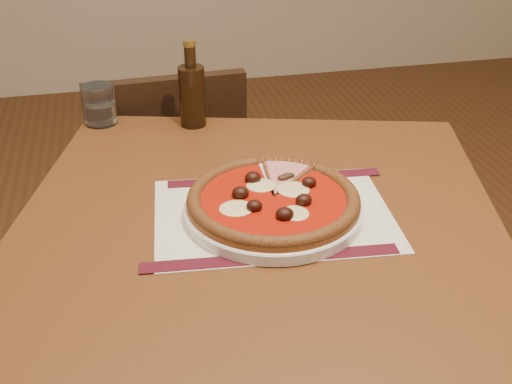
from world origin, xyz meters
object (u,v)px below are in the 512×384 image
chair_far (168,189)px  plate (273,209)px  water_glass (99,105)px  pizza (273,199)px  bottle (192,93)px  table (259,262)px

chair_far → plate: chair_far is taller
plate → water_glass: size_ratio=3.48×
chair_far → plate: bearing=98.1°
pizza → bottle: size_ratio=1.54×
table → bottle: bottle is taller
pizza → water_glass: (-0.27, 0.46, 0.01)m
table → pizza: size_ratio=3.45×
chair_far → pizza: same height
chair_far → plate: size_ratio=2.74×
chair_far → pizza: (0.13, -0.64, 0.32)m
bottle → plate: bearing=-79.1°
table → chair_far: chair_far is taller
chair_far → plate: 0.72m
table → water_glass: size_ratio=11.59×
pizza → bottle: 0.41m
table → plate: bearing=-26.5°
bottle → chair_far: bearing=101.8°
water_glass → bottle: 0.20m
pizza → bottle: bearing=100.8°
table → pizza: 0.13m
chair_far → water_glass: (-0.15, -0.18, 0.33)m
table → chair_far: (-0.10, 0.63, -0.19)m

